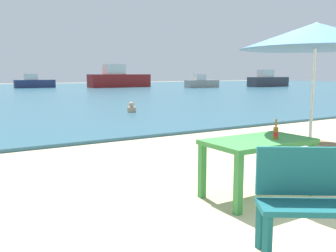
{
  "coord_description": "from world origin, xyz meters",
  "views": [
    {
      "loc": [
        -3.8,
        -2.86,
        1.6
      ],
      "look_at": [
        -0.2,
        3.0,
        0.6
      ],
      "focal_mm": 38.85,
      "sensor_mm": 36.0,
      "label": 1
    }
  ],
  "objects_px": {
    "boat_ferry": "(202,83)",
    "boat_cargo_ship": "(119,79)",
    "side_table_wood": "(324,156)",
    "patio_umbrella": "(316,36)",
    "boat_sailboat": "(34,83)",
    "bench_teal_center": "(326,195)",
    "picnic_table_green": "(258,148)",
    "swimmer_person": "(132,108)",
    "boat_tanker": "(268,80)",
    "beer_bottle_amber": "(276,132)"
  },
  "relations": [
    {
      "from": "boat_ferry",
      "to": "boat_cargo_ship",
      "type": "bearing_deg",
      "value": 141.1
    },
    {
      "from": "side_table_wood",
      "to": "boat_cargo_ship",
      "type": "relative_size",
      "value": 0.08
    },
    {
      "from": "patio_umbrella",
      "to": "boat_sailboat",
      "type": "bearing_deg",
      "value": 84.26
    },
    {
      "from": "bench_teal_center",
      "to": "boat_sailboat",
      "type": "relative_size",
      "value": 0.29
    },
    {
      "from": "picnic_table_green",
      "to": "swimmer_person",
      "type": "relative_size",
      "value": 3.41
    },
    {
      "from": "boat_tanker",
      "to": "swimmer_person",
      "type": "bearing_deg",
      "value": -146.32
    },
    {
      "from": "patio_umbrella",
      "to": "side_table_wood",
      "type": "relative_size",
      "value": 4.26
    },
    {
      "from": "boat_ferry",
      "to": "boat_sailboat",
      "type": "height_order",
      "value": "boat_sailboat"
    },
    {
      "from": "patio_umbrella",
      "to": "boat_ferry",
      "type": "distance_m",
      "value": 34.58
    },
    {
      "from": "picnic_table_green",
      "to": "bench_teal_center",
      "type": "bearing_deg",
      "value": -113.06
    },
    {
      "from": "side_table_wood",
      "to": "boat_sailboat",
      "type": "relative_size",
      "value": 0.13
    },
    {
      "from": "boat_cargo_ship",
      "to": "bench_teal_center",
      "type": "bearing_deg",
      "value": -111.19
    },
    {
      "from": "bench_teal_center",
      "to": "boat_cargo_ship",
      "type": "distance_m",
      "value": 38.45
    },
    {
      "from": "bench_teal_center",
      "to": "swimmer_person",
      "type": "xyz_separation_m",
      "value": [
        3.47,
        11.07,
        -0.3
      ]
    },
    {
      "from": "beer_bottle_amber",
      "to": "boat_tanker",
      "type": "distance_m",
      "value": 39.46
    },
    {
      "from": "picnic_table_green",
      "to": "side_table_wood",
      "type": "relative_size",
      "value": 2.59
    },
    {
      "from": "beer_bottle_amber",
      "to": "boat_cargo_ship",
      "type": "height_order",
      "value": "boat_cargo_ship"
    },
    {
      "from": "picnic_table_green",
      "to": "beer_bottle_amber",
      "type": "distance_m",
      "value": 0.3
    },
    {
      "from": "bench_teal_center",
      "to": "boat_sailboat",
      "type": "bearing_deg",
      "value": 82.02
    },
    {
      "from": "swimmer_person",
      "to": "boat_ferry",
      "type": "relative_size",
      "value": 0.1
    },
    {
      "from": "swimmer_person",
      "to": "boat_ferry",
      "type": "distance_m",
      "value": 25.9
    },
    {
      "from": "picnic_table_green",
      "to": "boat_ferry",
      "type": "bearing_deg",
      "value": 54.4
    },
    {
      "from": "side_table_wood",
      "to": "boat_sailboat",
      "type": "xyz_separation_m",
      "value": [
        3.37,
        37.39,
        0.26
      ]
    },
    {
      "from": "picnic_table_green",
      "to": "boat_sailboat",
      "type": "xyz_separation_m",
      "value": [
        4.85,
        37.46,
        -0.03
      ]
    },
    {
      "from": "side_table_wood",
      "to": "patio_umbrella",
      "type": "bearing_deg",
      "value": -176.02
    },
    {
      "from": "beer_bottle_amber",
      "to": "boat_tanker",
      "type": "bearing_deg",
      "value": 43.37
    },
    {
      "from": "boat_ferry",
      "to": "boat_tanker",
      "type": "bearing_deg",
      "value": -11.09
    },
    {
      "from": "boat_cargo_ship",
      "to": "boat_sailboat",
      "type": "distance_m",
      "value": 8.98
    },
    {
      "from": "beer_bottle_amber",
      "to": "boat_tanker",
      "type": "height_order",
      "value": "boat_tanker"
    },
    {
      "from": "bench_teal_center",
      "to": "boat_tanker",
      "type": "height_order",
      "value": "boat_tanker"
    },
    {
      "from": "side_table_wood",
      "to": "swimmer_person",
      "type": "distance_m",
      "value": 9.68
    },
    {
      "from": "picnic_table_green",
      "to": "boat_cargo_ship",
      "type": "bearing_deg",
      "value": 68.89
    },
    {
      "from": "beer_bottle_amber",
      "to": "boat_cargo_ship",
      "type": "relative_size",
      "value": 0.04
    },
    {
      "from": "boat_tanker",
      "to": "boat_sailboat",
      "type": "relative_size",
      "value": 1.31
    },
    {
      "from": "picnic_table_green",
      "to": "boat_sailboat",
      "type": "height_order",
      "value": "boat_sailboat"
    },
    {
      "from": "picnic_table_green",
      "to": "boat_tanker",
      "type": "distance_m",
      "value": 39.52
    },
    {
      "from": "picnic_table_green",
      "to": "swimmer_person",
      "type": "xyz_separation_m",
      "value": [
        2.86,
        9.65,
        -0.41
      ]
    },
    {
      "from": "patio_umbrella",
      "to": "swimmer_person",
      "type": "height_order",
      "value": "patio_umbrella"
    },
    {
      "from": "boat_ferry",
      "to": "picnic_table_green",
      "type": "bearing_deg",
      "value": -125.6
    },
    {
      "from": "patio_umbrella",
      "to": "boat_tanker",
      "type": "height_order",
      "value": "patio_umbrella"
    },
    {
      "from": "boat_ferry",
      "to": "boat_sailboat",
      "type": "bearing_deg",
      "value": 150.55
    },
    {
      "from": "boat_ferry",
      "to": "side_table_wood",
      "type": "bearing_deg",
      "value": -123.67
    },
    {
      "from": "picnic_table_green",
      "to": "bench_teal_center",
      "type": "relative_size",
      "value": 1.17
    },
    {
      "from": "beer_bottle_amber",
      "to": "patio_umbrella",
      "type": "bearing_deg",
      "value": 9.87
    },
    {
      "from": "patio_umbrella",
      "to": "boat_cargo_ship",
      "type": "height_order",
      "value": "boat_cargo_ship"
    },
    {
      "from": "boat_ferry",
      "to": "swimmer_person",
      "type": "bearing_deg",
      "value": -132.9
    },
    {
      "from": "boat_tanker",
      "to": "beer_bottle_amber",
      "type": "bearing_deg",
      "value": -136.63
    },
    {
      "from": "bench_teal_center",
      "to": "patio_umbrella",
      "type": "bearing_deg",
      "value": 40.88
    },
    {
      "from": "beer_bottle_amber",
      "to": "swimmer_person",
      "type": "xyz_separation_m",
      "value": [
        2.68,
        9.76,
        -0.61
      ]
    },
    {
      "from": "picnic_table_green",
      "to": "patio_umbrella",
      "type": "xyz_separation_m",
      "value": [
        1.08,
        0.04,
        1.47
      ]
    }
  ]
}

